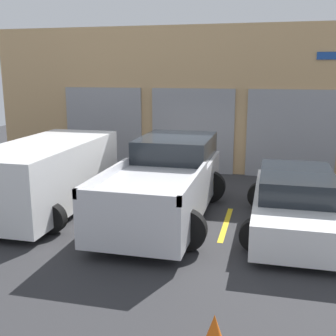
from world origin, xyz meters
name	(u,v)px	position (x,y,z in m)	size (l,w,h in m)	color
ground_plane	(179,197)	(0.00, 0.00, 0.00)	(28.00, 28.00, 0.00)	#2D2D30
shophouse_building	(200,102)	(-0.01, 3.29, 2.35)	(14.55, 0.68, 4.79)	tan
pickup_truck	(165,182)	(0.00, -1.53, 0.83)	(2.53, 5.10, 1.72)	silver
sedan_white	(295,203)	(2.92, -1.74, 0.60)	(2.15, 4.32, 1.27)	white
sedan_side	(47,174)	(-2.92, -1.77, 0.90)	(2.37, 4.56, 1.68)	white
parking_stripe_left	(104,214)	(-1.46, -1.77, 0.00)	(0.12, 2.20, 0.01)	gold
parking_stripe_centre	(226,224)	(1.46, -1.77, 0.00)	(0.12, 2.20, 0.01)	gold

